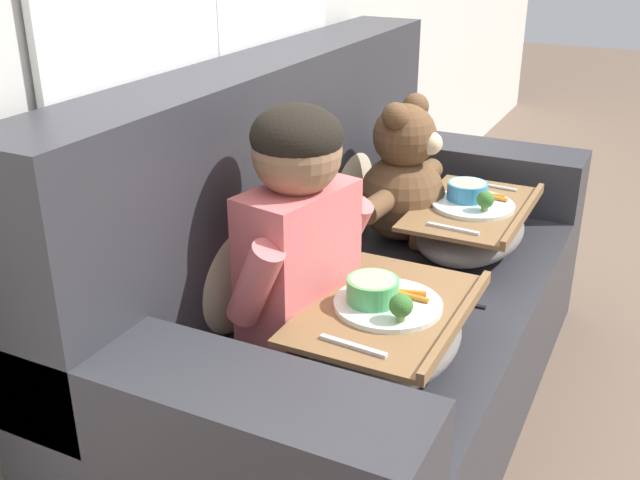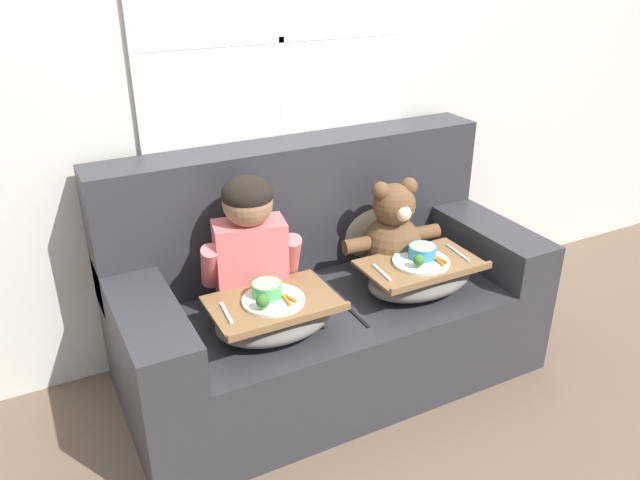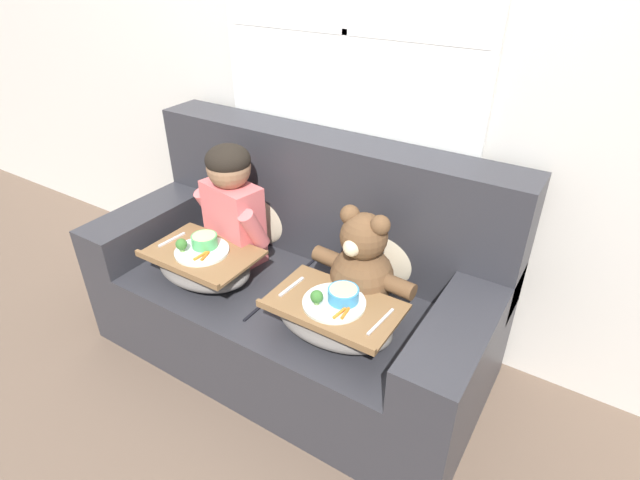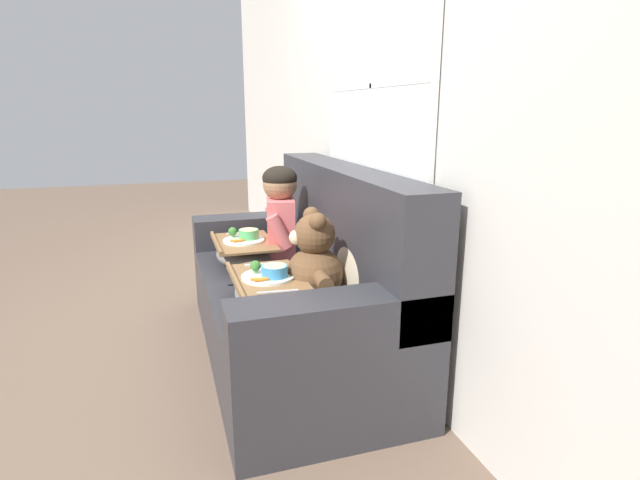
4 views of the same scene
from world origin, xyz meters
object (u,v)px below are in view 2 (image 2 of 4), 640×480
couch (322,297)px  throw_pillow_behind_child (234,249)px  lap_tray_child (274,315)px  lap_tray_teddy (420,276)px  throw_pillow_behind_teddy (369,220)px  child_figure (250,238)px  teddy_bear (393,234)px

couch → throw_pillow_behind_child: couch is taller
lap_tray_child → lap_tray_teddy: bearing=-0.0°
throw_pillow_behind_teddy → child_figure: (-0.66, -0.19, 0.13)m
lap_tray_child → throw_pillow_behind_child: bearing=89.9°
couch → throw_pillow_behind_teddy: bearing=25.6°
teddy_bear → lap_tray_teddy: 0.24m
couch → child_figure: 0.50m
teddy_bear → lap_tray_teddy: (0.00, -0.21, -0.11)m
couch → teddy_bear: couch is taller
couch → lap_tray_child: bearing=-143.2°
throw_pillow_behind_teddy → child_figure: size_ratio=0.67×
throw_pillow_behind_child → teddy_bear: size_ratio=0.82×
throw_pillow_behind_teddy → teddy_bear: size_ratio=0.80×
couch → child_figure: bearing=-174.2°
couch → throw_pillow_behind_child: bearing=154.4°
throw_pillow_behind_child → teddy_bear: 0.69m
teddy_bear → lap_tray_child: bearing=-162.4°
throw_pillow_behind_child → throw_pillow_behind_teddy: size_ratio=1.02×
throw_pillow_behind_teddy → child_figure: 0.70m
throw_pillow_behind_teddy → lap_tray_child: (-0.66, -0.41, -0.10)m
throw_pillow_behind_teddy → lap_tray_child: 0.79m
child_figure → teddy_bear: size_ratio=1.19×
child_figure → lap_tray_child: bearing=-90.2°
throw_pillow_behind_teddy → child_figure: child_figure is taller
throw_pillow_behind_teddy → teddy_bear: teddy_bear is taller
throw_pillow_behind_teddy → throw_pillow_behind_child: bearing=180.0°
throw_pillow_behind_teddy → child_figure: bearing=-163.8°
couch → child_figure: couch is taller
lap_tray_child → child_figure: bearing=89.8°
couch → lap_tray_teddy: couch is taller
throw_pillow_behind_teddy → lap_tray_child: size_ratio=0.79×
throw_pillow_behind_teddy → lap_tray_teddy: 0.42m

